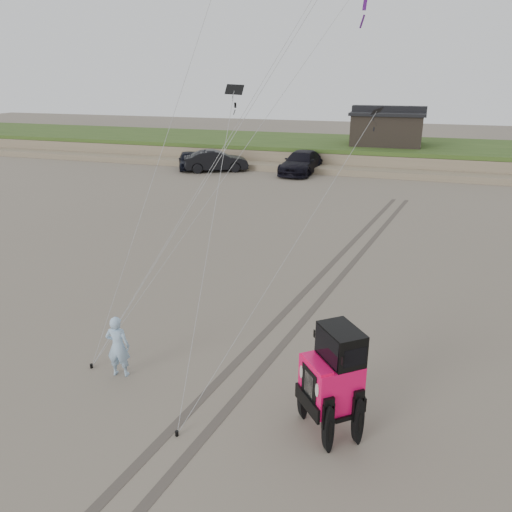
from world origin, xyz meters
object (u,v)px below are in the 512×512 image
object	(u,v)px
truck_b	(216,161)
cabin	(388,127)
truck_a	(189,160)
jeep	(330,392)
truck_c	(301,162)
man	(118,346)

from	to	relation	value
truck_b	cabin	bearing A→B (deg)	-84.79
truck_a	jeep	size ratio (longest dim) A/B	0.79
truck_a	cabin	bearing A→B (deg)	0.21
cabin	truck_c	xyz separation A→B (m)	(-6.16, -7.06, -2.35)
truck_b	man	size ratio (longest dim) A/B	3.03
cabin	truck_b	xyz separation A→B (m)	(-13.17, -8.38, -2.37)
truck_c	jeep	xyz separation A→B (m)	(7.78, -30.67, 0.13)
truck_a	man	world-z (taller)	man
truck_b	truck_c	xyz separation A→B (m)	(7.01, 1.32, 0.02)
truck_c	truck_a	bearing A→B (deg)	-170.62
truck_a	man	size ratio (longest dim) A/B	2.48
truck_a	truck_c	size ratio (longest dim) A/B	0.71
truck_b	man	world-z (taller)	man
cabin	jeep	world-z (taller)	cabin
truck_b	truck_c	distance (m)	7.13
truck_b	man	xyz separation A→B (m)	(9.05, -28.89, 0.00)
cabin	man	world-z (taller)	cabin
cabin	jeep	distance (m)	37.83
truck_a	jeep	world-z (taller)	jeep
man	jeep	bearing A→B (deg)	164.32
cabin	jeep	size ratio (longest dim) A/B	1.17
jeep	truck_a	bearing A→B (deg)	171.25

